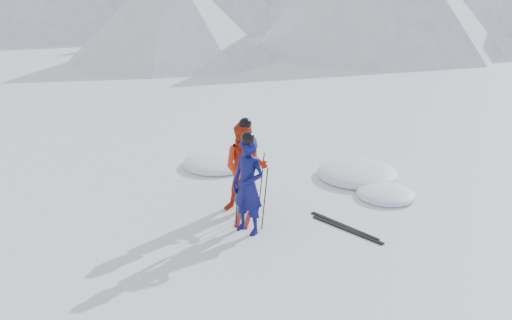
% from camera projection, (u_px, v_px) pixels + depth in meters
% --- Properties ---
extents(ground, '(160.00, 160.00, 0.00)m').
position_uv_depth(ground, '(327.00, 231.00, 10.77)').
color(ground, white).
rests_on(ground, ground).
extents(skier_blue, '(0.81, 0.64, 1.95)m').
position_uv_depth(skier_blue, '(248.00, 186.00, 10.41)').
color(skier_blue, '#0D0F53').
rests_on(skier_blue, ground).
extents(skier_red, '(1.12, 0.98, 1.96)m').
position_uv_depth(skier_red, '(245.00, 168.00, 11.34)').
color(skier_red, red).
rests_on(skier_red, ground).
extents(pole_blue_left, '(0.13, 0.09, 1.30)m').
position_uv_depth(pole_blue_left, '(237.00, 196.00, 10.76)').
color(pole_blue_left, black).
rests_on(pole_blue_left, ground).
extents(pole_blue_right, '(0.13, 0.08, 1.30)m').
position_uv_depth(pole_blue_right, '(265.00, 198.00, 10.65)').
color(pole_blue_right, black).
rests_on(pole_blue_right, ground).
extents(pole_red_left, '(0.13, 0.10, 1.30)m').
position_uv_depth(pole_red_left, '(237.00, 177.00, 11.77)').
color(pole_red_left, black).
rests_on(pole_red_left, ground).
extents(pole_red_right, '(0.13, 0.09, 1.30)m').
position_uv_depth(pole_red_right, '(261.00, 182.00, 11.47)').
color(pole_red_right, black).
rests_on(pole_red_right, ground).
extents(ski_worn_left, '(0.63, 1.64, 0.03)m').
position_uv_depth(ski_worn_left, '(241.00, 209.00, 11.70)').
color(ski_worn_left, black).
rests_on(ski_worn_left, ground).
extents(ski_worn_right, '(0.52, 1.67, 0.03)m').
position_uv_depth(ski_worn_right, '(251.00, 211.00, 11.62)').
color(ski_worn_right, black).
rests_on(ski_worn_right, ground).
extents(ski_loose_a, '(1.57, 0.82, 0.03)m').
position_uv_depth(ski_loose_a, '(344.00, 226.00, 10.94)').
color(ski_loose_a, black).
rests_on(ski_loose_a, ground).
extents(ski_loose_b, '(1.59, 0.76, 0.03)m').
position_uv_depth(ski_loose_b, '(347.00, 230.00, 10.77)').
color(ski_loose_b, black).
rests_on(ski_loose_b, ground).
extents(snow_lumps, '(6.06, 2.69, 0.44)m').
position_uv_depth(snow_lumps, '(310.00, 176.00, 13.65)').
color(snow_lumps, white).
rests_on(snow_lumps, ground).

